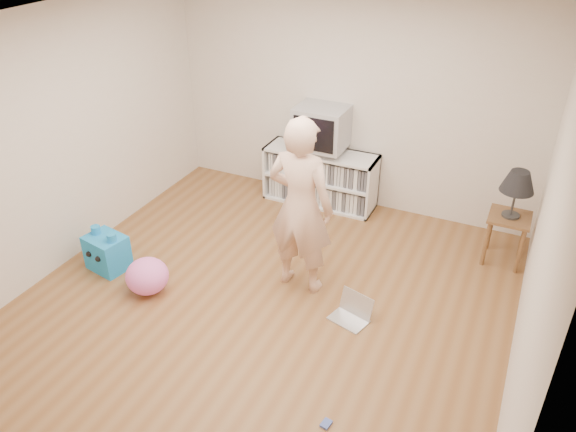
{
  "coord_description": "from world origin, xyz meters",
  "views": [
    {
      "loc": [
        2.01,
        -3.84,
        3.5
      ],
      "look_at": [
        0.03,
        0.4,
        0.73
      ],
      "focal_mm": 35.0,
      "sensor_mm": 36.0,
      "label": 1
    }
  ],
  "objects_px": {
    "side_table": "(508,227)",
    "plush_pink": "(147,276)",
    "person": "(301,207)",
    "plush_blue": "(107,252)",
    "crt_tv": "(322,127)",
    "table_lamp": "(518,182)",
    "dvd_deck": "(321,149)",
    "media_unit": "(321,177)",
    "laptop": "(352,312)"
  },
  "relations": [
    {
      "from": "side_table",
      "to": "person",
      "type": "height_order",
      "value": "person"
    },
    {
      "from": "media_unit",
      "to": "laptop",
      "type": "distance_m",
      "value": 2.28
    },
    {
      "from": "table_lamp",
      "to": "plush_blue",
      "type": "relative_size",
      "value": 1.11
    },
    {
      "from": "laptop",
      "to": "plush_pink",
      "type": "distance_m",
      "value": 2.04
    },
    {
      "from": "side_table",
      "to": "plush_pink",
      "type": "xyz_separation_m",
      "value": [
        -3.12,
        -2.05,
        -0.24
      ]
    },
    {
      "from": "media_unit",
      "to": "person",
      "type": "height_order",
      "value": "person"
    },
    {
      "from": "crt_tv",
      "to": "person",
      "type": "bearing_deg",
      "value": -74.45
    },
    {
      "from": "media_unit",
      "to": "person",
      "type": "distance_m",
      "value": 1.83
    },
    {
      "from": "laptop",
      "to": "plush_blue",
      "type": "xyz_separation_m",
      "value": [
        -2.6,
        -0.33,
        0.13
      ]
    },
    {
      "from": "table_lamp",
      "to": "laptop",
      "type": "bearing_deg",
      "value": -126.0
    },
    {
      "from": "side_table",
      "to": "laptop",
      "type": "height_order",
      "value": "side_table"
    },
    {
      "from": "table_lamp",
      "to": "plush_blue",
      "type": "height_order",
      "value": "table_lamp"
    },
    {
      "from": "dvd_deck",
      "to": "laptop",
      "type": "relative_size",
      "value": 1.11
    },
    {
      "from": "table_lamp",
      "to": "person",
      "type": "distance_m",
      "value": 2.22
    },
    {
      "from": "dvd_deck",
      "to": "person",
      "type": "bearing_deg",
      "value": -74.48
    },
    {
      "from": "side_table",
      "to": "laptop",
      "type": "distance_m",
      "value": 1.97
    },
    {
      "from": "dvd_deck",
      "to": "plush_pink",
      "type": "bearing_deg",
      "value": -109.4
    },
    {
      "from": "plush_pink",
      "to": "side_table",
      "type": "bearing_deg",
      "value": 33.28
    },
    {
      "from": "crt_tv",
      "to": "plush_pink",
      "type": "distance_m",
      "value": 2.69
    },
    {
      "from": "table_lamp",
      "to": "laptop",
      "type": "xyz_separation_m",
      "value": [
        -1.14,
        -1.57,
        -0.88
      ]
    },
    {
      "from": "media_unit",
      "to": "table_lamp",
      "type": "bearing_deg",
      "value": -9.66
    },
    {
      "from": "laptop",
      "to": "plush_blue",
      "type": "distance_m",
      "value": 2.62
    },
    {
      "from": "media_unit",
      "to": "dvd_deck",
      "type": "distance_m",
      "value": 0.39
    },
    {
      "from": "side_table",
      "to": "plush_blue",
      "type": "distance_m",
      "value": 4.2
    },
    {
      "from": "crt_tv",
      "to": "plush_blue",
      "type": "distance_m",
      "value": 2.83
    },
    {
      "from": "person",
      "to": "plush_blue",
      "type": "xyz_separation_m",
      "value": [
        -1.94,
        -0.6,
        -0.7
      ]
    },
    {
      "from": "person",
      "to": "laptop",
      "type": "distance_m",
      "value": 1.1
    },
    {
      "from": "side_table",
      "to": "plush_blue",
      "type": "relative_size",
      "value": 1.18
    },
    {
      "from": "table_lamp",
      "to": "laptop",
      "type": "height_order",
      "value": "table_lamp"
    },
    {
      "from": "dvd_deck",
      "to": "crt_tv",
      "type": "distance_m",
      "value": 0.29
    },
    {
      "from": "table_lamp",
      "to": "crt_tv",
      "type": "bearing_deg",
      "value": 170.81
    },
    {
      "from": "plush_blue",
      "to": "dvd_deck",
      "type": "bearing_deg",
      "value": 67.99
    },
    {
      "from": "table_lamp",
      "to": "person",
      "type": "height_order",
      "value": "person"
    },
    {
      "from": "plush_blue",
      "to": "plush_pink",
      "type": "height_order",
      "value": "plush_blue"
    },
    {
      "from": "laptop",
      "to": "plush_pink",
      "type": "height_order",
      "value": "plush_pink"
    },
    {
      "from": "laptop",
      "to": "plush_pink",
      "type": "relative_size",
      "value": 0.96
    },
    {
      "from": "side_table",
      "to": "plush_pink",
      "type": "distance_m",
      "value": 3.74
    },
    {
      "from": "crt_tv",
      "to": "plush_blue",
      "type": "bearing_deg",
      "value": -123.0
    },
    {
      "from": "crt_tv",
      "to": "table_lamp",
      "type": "distance_m",
      "value": 2.3
    },
    {
      "from": "person",
      "to": "laptop",
      "type": "xyz_separation_m",
      "value": [
        0.66,
        -0.27,
        -0.83
      ]
    },
    {
      "from": "crt_tv",
      "to": "plush_blue",
      "type": "xyz_separation_m",
      "value": [
        -1.47,
        -2.27,
        -0.82
      ]
    },
    {
      "from": "side_table",
      "to": "person",
      "type": "relative_size",
      "value": 0.31
    },
    {
      "from": "media_unit",
      "to": "person",
      "type": "bearing_deg",
      "value": -74.62
    },
    {
      "from": "media_unit",
      "to": "table_lamp",
      "type": "distance_m",
      "value": 2.37
    },
    {
      "from": "person",
      "to": "plush_pink",
      "type": "relative_size",
      "value": 4.25
    },
    {
      "from": "crt_tv",
      "to": "side_table",
      "type": "distance_m",
      "value": 2.37
    },
    {
      "from": "dvd_deck",
      "to": "plush_blue",
      "type": "relative_size",
      "value": 0.97
    },
    {
      "from": "table_lamp",
      "to": "person",
      "type": "relative_size",
      "value": 0.29
    },
    {
      "from": "media_unit",
      "to": "side_table",
      "type": "relative_size",
      "value": 2.55
    },
    {
      "from": "plush_blue",
      "to": "plush_pink",
      "type": "xyz_separation_m",
      "value": [
        0.62,
        -0.14,
        -0.02
      ]
    }
  ]
}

